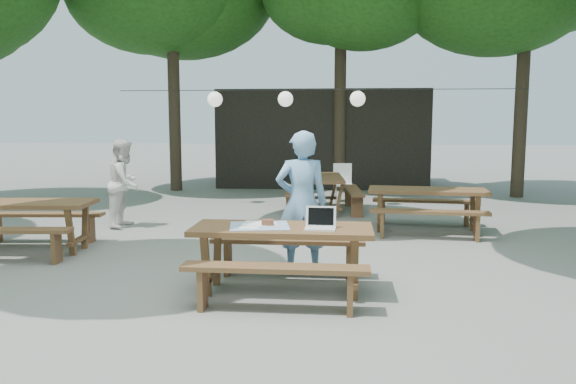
{
  "coord_description": "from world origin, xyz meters",
  "views": [
    {
      "loc": [
        1.06,
        -6.6,
        1.92
      ],
      "look_at": [
        0.41,
        0.2,
        1.05
      ],
      "focal_mm": 35.0,
      "sensor_mm": 36.0,
      "label": 1
    }
  ],
  "objects_px": {
    "second_person": "(125,183)",
    "woman": "(302,202)",
    "plastic_chair": "(343,191)",
    "picnic_table_nw": "(24,226)",
    "main_picnic_table": "(282,258)"
  },
  "relations": [
    {
      "from": "second_person",
      "to": "woman",
      "type": "bearing_deg",
      "value": -127.53
    },
    {
      "from": "plastic_chair",
      "to": "woman",
      "type": "bearing_deg",
      "value": -99.86
    },
    {
      "from": "picnic_table_nw",
      "to": "second_person",
      "type": "height_order",
      "value": "second_person"
    },
    {
      "from": "woman",
      "to": "plastic_chair",
      "type": "height_order",
      "value": "woman"
    },
    {
      "from": "main_picnic_table",
      "to": "second_person",
      "type": "xyz_separation_m",
      "value": [
        -3.26,
        3.68,
        0.41
      ]
    },
    {
      "from": "picnic_table_nw",
      "to": "plastic_chair",
      "type": "height_order",
      "value": "plastic_chair"
    },
    {
      "from": "woman",
      "to": "plastic_chair",
      "type": "relative_size",
      "value": 2.0
    },
    {
      "from": "picnic_table_nw",
      "to": "woman",
      "type": "distance_m",
      "value": 4.24
    },
    {
      "from": "main_picnic_table",
      "to": "woman",
      "type": "distance_m",
      "value": 1.01
    },
    {
      "from": "woman",
      "to": "second_person",
      "type": "xyz_separation_m",
      "value": [
        -3.42,
        2.82,
        -0.1
      ]
    },
    {
      "from": "main_picnic_table",
      "to": "second_person",
      "type": "height_order",
      "value": "second_person"
    },
    {
      "from": "second_person",
      "to": "plastic_chair",
      "type": "relative_size",
      "value": 1.77
    },
    {
      "from": "picnic_table_nw",
      "to": "second_person",
      "type": "distance_m",
      "value": 2.25
    },
    {
      "from": "picnic_table_nw",
      "to": "second_person",
      "type": "xyz_separation_m",
      "value": [
        0.73,
        2.09,
        0.41
      ]
    },
    {
      "from": "woman",
      "to": "second_person",
      "type": "distance_m",
      "value": 4.43
    }
  ]
}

